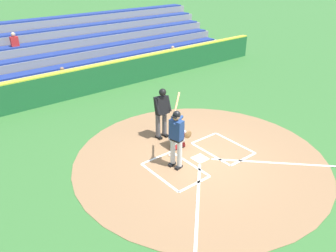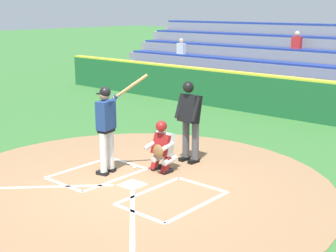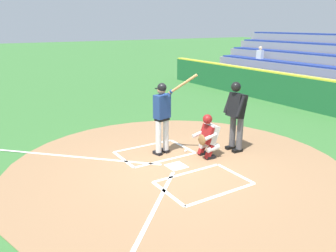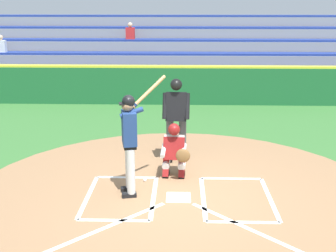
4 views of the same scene
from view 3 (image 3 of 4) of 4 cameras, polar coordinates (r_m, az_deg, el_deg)
name	(u,v)px [view 3 (image 3 of 4)]	position (r m, az deg, el deg)	size (l,w,h in m)	color
ground_plane	(176,167)	(8.14, 1.43, -6.85)	(120.00, 120.00, 0.00)	#387033
dirt_circle	(176,166)	(8.14, 1.43, -6.81)	(8.00, 8.00, 0.01)	#99704C
home_plate_and_chalk	(144,174)	(7.73, -4.08, -8.12)	(7.93, 4.91, 0.01)	white
batter	(163,113)	(8.56, -0.91, 2.14)	(0.85, 0.87, 2.13)	silver
catcher	(208,135)	(8.55, 6.71, -1.56)	(0.59, 0.64, 1.13)	black
plate_umpire	(236,112)	(8.98, 11.39, 2.36)	(0.59, 0.43, 1.86)	#4C4C51
baseball	(186,151)	(9.02, 2.97, -4.20)	(0.07, 0.07, 0.07)	white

